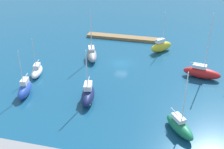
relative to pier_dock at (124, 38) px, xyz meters
name	(u,v)px	position (x,y,z in m)	size (l,w,h in m)	color
water	(121,63)	(-2.57, 14.69, -0.36)	(160.00, 160.00, 0.00)	navy
pier_dock	(124,38)	(0.00, 0.00, 0.00)	(19.70, 2.57, 0.71)	olive
sailboat_yellow_east_end	(161,46)	(-10.25, 5.94, 0.97)	(5.32, 5.43, 9.47)	yellow
sailboat_blue_mid_basin	(25,89)	(11.24, 31.59, 0.85)	(2.74, 5.74, 8.75)	#2347B2
sailboat_green_off_beacon	(180,126)	(-15.97, 35.41, 0.71)	(5.30, 6.20, 10.18)	#19724C
sailboat_white_outer_mooring	(37,71)	(12.71, 24.12, 0.55)	(2.93, 5.50, 7.98)	white
sailboat_red_lone_north	(202,72)	(-19.37, 17.12, 0.84)	(7.51, 3.40, 13.16)	red
sailboat_navy_near_pier	(88,94)	(-0.22, 30.52, 0.88)	(3.48, 6.93, 9.66)	#141E4C
sailboat_gray_lone_south	(92,54)	(4.39, 13.95, 0.79)	(4.49, 7.33, 11.02)	gray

